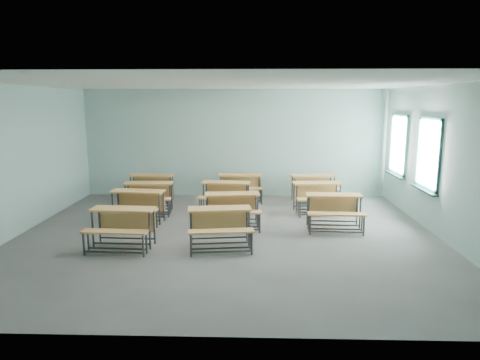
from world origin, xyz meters
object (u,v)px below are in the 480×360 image
at_px(desk_unit_r1c0, 136,202).
at_px(desk_unit_r2c2, 318,193).
at_px(desk_unit_r3c1, 240,183).
at_px(desk_unit_r3c2, 314,184).
at_px(desk_unit_r2c1, 225,192).
at_px(desk_unit_r1c2, 334,206).
at_px(desk_unit_r0c1, 220,222).
at_px(desk_unit_r2c0, 148,193).
at_px(desk_unit_r1c1, 233,205).
at_px(desk_unit_r3c0, 151,184).
at_px(desk_unit_r0c0, 122,222).

xyz_separation_m(desk_unit_r1c0, desk_unit_r2c2, (4.41, 1.16, 0.00)).
distance_m(desk_unit_r3c1, desk_unit_r3c2, 2.10).
relative_size(desk_unit_r2c1, desk_unit_r3c2, 1.00).
bearing_deg(desk_unit_r3c2, desk_unit_r3c1, 170.51).
xyz_separation_m(desk_unit_r1c2, desk_unit_r3c1, (-2.19, 2.66, 0.00)).
height_order(desk_unit_r1c0, desk_unit_r3c1, same).
distance_m(desk_unit_r0c1, desk_unit_r2c2, 3.61).
relative_size(desk_unit_r2c1, desk_unit_r3c1, 1.02).
bearing_deg(desk_unit_r2c0, desk_unit_r1c0, -95.60).
xyz_separation_m(desk_unit_r1c0, desk_unit_r1c2, (4.56, -0.29, 0.00)).
relative_size(desk_unit_r1c2, desk_unit_r3c1, 0.98).
xyz_separation_m(desk_unit_r1c1, desk_unit_r3c0, (-2.45, 2.44, 0.00)).
relative_size(desk_unit_r0c1, desk_unit_r3c2, 1.00).
bearing_deg(desk_unit_r2c2, desk_unit_r2c0, 175.53).
bearing_deg(desk_unit_r0c0, desk_unit_r3c1, 64.12).
bearing_deg(desk_unit_r2c2, desk_unit_r1c0, -171.69).
distance_m(desk_unit_r1c0, desk_unit_r1c1, 2.28).
distance_m(desk_unit_r0c0, desk_unit_r3c2, 5.86).
xyz_separation_m(desk_unit_r3c1, desk_unit_r3c2, (2.10, -0.07, 0.00)).
bearing_deg(desk_unit_r3c1, desk_unit_r1c0, -139.53).
bearing_deg(desk_unit_r2c0, desk_unit_r1c2, -19.91).
bearing_deg(desk_unit_r2c2, desk_unit_r0c0, -152.59).
bearing_deg(desk_unit_r0c0, desk_unit_r2c1, 59.57).
distance_m(desk_unit_r0c1, desk_unit_r3c0, 4.43).
distance_m(desk_unit_r2c1, desk_unit_r3c2, 2.71).
xyz_separation_m(desk_unit_r0c1, desk_unit_r1c0, (-2.09, 1.60, 0.00)).
xyz_separation_m(desk_unit_r2c1, desk_unit_r2c2, (2.40, 0.01, 0.00)).
xyz_separation_m(desk_unit_r1c0, desk_unit_r1c1, (2.27, -0.24, 0.00)).
xyz_separation_m(desk_unit_r0c0, desk_unit_r1c2, (4.40, 1.40, 0.00)).
xyz_separation_m(desk_unit_r3c0, desk_unit_r3c2, (4.65, 0.10, 0.00)).
relative_size(desk_unit_r0c0, desk_unit_r2c0, 0.99).
bearing_deg(desk_unit_r0c0, desk_unit_r1c2, 20.33).
distance_m(desk_unit_r3c0, desk_unit_r3c1, 2.56).
bearing_deg(desk_unit_r3c0, desk_unit_r2c1, -25.15).
xyz_separation_m(desk_unit_r2c2, desk_unit_r3c0, (-4.60, 1.04, 0.00)).
relative_size(desk_unit_r1c1, desk_unit_r2c2, 1.00).
bearing_deg(desk_unit_r3c1, desk_unit_r0c1, -98.58).
bearing_deg(desk_unit_r0c0, desk_unit_r3c0, 97.78).
relative_size(desk_unit_r1c2, desk_unit_r2c2, 0.96).
bearing_deg(desk_unit_r0c1, desk_unit_r3c1, 78.43).
bearing_deg(desk_unit_r2c1, desk_unit_r1c0, -143.25).
relative_size(desk_unit_r0c0, desk_unit_r3c1, 0.98).
height_order(desk_unit_r2c2, desk_unit_r3c0, same).
distance_m(desk_unit_r2c0, desk_unit_r3c1, 2.71).
bearing_deg(desk_unit_r1c2, desk_unit_r3c0, 154.63).
distance_m(desk_unit_r1c1, desk_unit_r1c2, 2.29).
relative_size(desk_unit_r0c0, desk_unit_r1c0, 0.97).
xyz_separation_m(desk_unit_r1c1, desk_unit_r2c1, (-0.25, 1.39, 0.00)).
height_order(desk_unit_r3c0, desk_unit_r3c2, same).
height_order(desk_unit_r0c1, desk_unit_r3c1, same).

